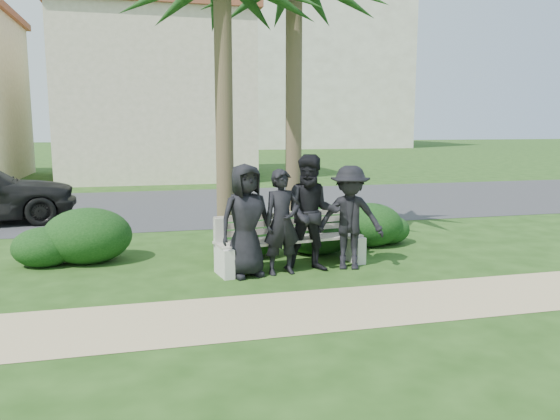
{
  "coord_description": "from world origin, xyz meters",
  "views": [
    {
      "loc": [
        -1.71,
        -8.18,
        2.32
      ],
      "look_at": [
        0.62,
        1.0,
        0.86
      ],
      "focal_mm": 35.0,
      "sensor_mm": 36.0,
      "label": 1
    }
  ],
  "objects_px": {
    "man_a": "(246,221)",
    "man_b": "(282,222)",
    "park_bench": "(291,244)",
    "man_d": "(350,218)",
    "man_c": "(312,213)"
  },
  "relations": [
    {
      "from": "park_bench",
      "to": "man_c",
      "type": "xyz_separation_m",
      "value": [
        0.27,
        -0.28,
        0.55
      ]
    },
    {
      "from": "man_b",
      "to": "man_a",
      "type": "bearing_deg",
      "value": 172.8
    },
    {
      "from": "park_bench",
      "to": "man_c",
      "type": "height_order",
      "value": "man_c"
    },
    {
      "from": "man_a",
      "to": "man_b",
      "type": "relative_size",
      "value": 1.06
    },
    {
      "from": "park_bench",
      "to": "man_a",
      "type": "xyz_separation_m",
      "value": [
        -0.82,
        -0.33,
        0.48
      ]
    },
    {
      "from": "park_bench",
      "to": "man_c",
      "type": "distance_m",
      "value": 0.67
    },
    {
      "from": "man_d",
      "to": "man_c",
      "type": "bearing_deg",
      "value": -163.87
    },
    {
      "from": "man_a",
      "to": "man_b",
      "type": "xyz_separation_m",
      "value": [
        0.58,
        -0.01,
        -0.05
      ]
    },
    {
      "from": "park_bench",
      "to": "man_b",
      "type": "relative_size",
      "value": 1.56
    },
    {
      "from": "man_a",
      "to": "man_d",
      "type": "xyz_separation_m",
      "value": [
        1.72,
        0.03,
        -0.03
      ]
    },
    {
      "from": "man_b",
      "to": "man_d",
      "type": "relative_size",
      "value": 0.98
    },
    {
      "from": "man_c",
      "to": "man_d",
      "type": "xyz_separation_m",
      "value": [
        0.64,
        -0.02,
        -0.09
      ]
    },
    {
      "from": "man_c",
      "to": "man_d",
      "type": "distance_m",
      "value": 0.64
    },
    {
      "from": "man_c",
      "to": "man_b",
      "type": "bearing_deg",
      "value": -160.12
    },
    {
      "from": "park_bench",
      "to": "man_c",
      "type": "bearing_deg",
      "value": -55.15
    }
  ]
}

